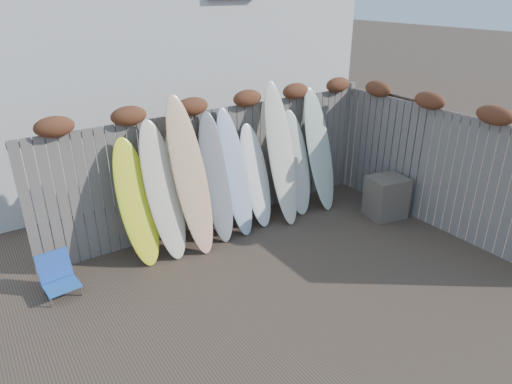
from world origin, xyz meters
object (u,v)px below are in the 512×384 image
wooden_crate (386,197)px  lattice_panel (394,151)px  surfboard_0 (137,203)px  beach_chair (58,276)px

wooden_crate → lattice_panel: 0.92m
lattice_panel → surfboard_0: lattice_panel is taller
beach_chair → surfboard_0: size_ratio=0.29×
wooden_crate → lattice_panel: size_ratio=0.36×
surfboard_0 → beach_chair: bearing=-175.6°
beach_chair → surfboard_0: 1.42m
wooden_crate → lattice_panel: (0.52, 0.39, 0.65)m
wooden_crate → surfboard_0: (-4.13, 1.07, 0.56)m
beach_chair → wooden_crate: 5.44m
wooden_crate → surfboard_0: 4.31m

